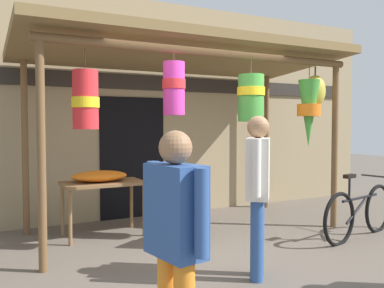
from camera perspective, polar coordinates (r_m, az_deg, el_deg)
ground_plane at (r=5.15m, az=3.17°, el=-14.82°), size 30.00×30.00×0.00m
shop_facade at (r=7.13m, az=-6.85°, el=4.76°), size 9.72×0.29×3.62m
market_stall_canopy at (r=5.95m, az=0.63°, el=10.54°), size 4.68×2.17×2.71m
display_table at (r=5.92m, az=-12.12°, el=-6.02°), size 1.11×0.64×0.76m
flower_heap_on_table at (r=5.94m, az=-12.41°, el=-4.31°), size 0.77×0.54×0.15m
folding_chair at (r=5.36m, az=-0.19°, el=-8.57°), size 0.55×0.55×0.84m
parked_bicycle at (r=6.19m, az=22.04°, el=-8.71°), size 1.72×0.53×0.92m
vendor_in_orange at (r=4.22m, az=9.02°, el=-5.31°), size 0.42×0.48×1.64m
shopper_by_bananas at (r=2.59m, az=-2.27°, el=-12.19°), size 0.29×0.59×1.52m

